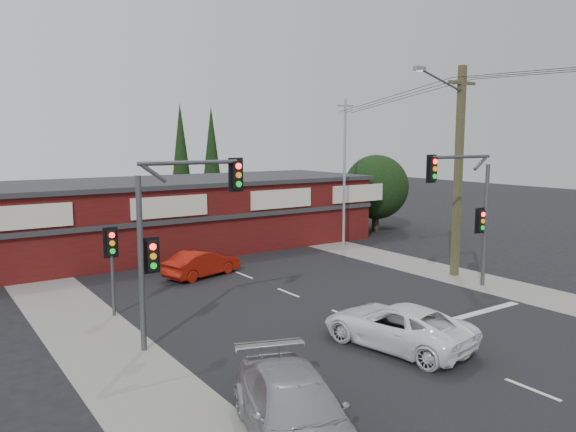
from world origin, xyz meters
TOP-DOWN VIEW (x-y plane):
  - ground at (0.00, 0.00)m, footprint 120.00×120.00m
  - road_strip at (0.00, 5.00)m, footprint 14.00×70.00m
  - verge_left at (-8.50, 5.00)m, footprint 3.00×70.00m
  - verge_right at (8.50, 5.00)m, footprint 3.00×70.00m
  - stop_line at (3.50, -1.50)m, footprint 6.50×0.35m
  - white_suv at (-0.70, -2.23)m, footprint 3.20×5.32m
  - silver_suv at (-6.72, -5.16)m, footprint 3.69×5.59m
  - red_sedan at (-1.77, 9.74)m, footprint 4.16×2.45m
  - lane_dashes at (0.00, 6.85)m, footprint 0.12×51.30m
  - shop_building at (-0.99, 16.99)m, footprint 27.30×8.40m
  - tree_cluster at (14.69, 15.44)m, footprint 5.90×5.10m
  - conifer_near at (3.50, 24.00)m, footprint 1.80×1.80m
  - conifer_far at (7.00, 26.00)m, footprint 1.80×1.80m
  - traffic_mast_left at (-6.43, 2.00)m, footprint 3.77×0.27m
  - traffic_mast_right at (6.86, 1.00)m, footprint 3.96×0.27m
  - pedestal_signal at (-7.20, 6.01)m, footprint 0.55×0.27m
  - utility_pole at (8.36, 2.99)m, footprint 4.38×0.59m
  - steel_pole at (9.00, 12.00)m, footprint 1.20×0.16m

SIDE VIEW (x-z plane):
  - ground at x=0.00m, z-range 0.00..0.00m
  - road_strip at x=0.00m, z-range 0.00..0.01m
  - verge_left at x=-8.50m, z-range 0.00..0.02m
  - verge_right at x=8.50m, z-range 0.00..0.02m
  - lane_dashes at x=0.00m, z-range 0.01..0.02m
  - stop_line at x=3.50m, z-range 0.01..0.02m
  - red_sedan at x=-1.77m, z-range 0.00..1.30m
  - white_suv at x=-0.70m, z-range 0.00..1.38m
  - silver_suv at x=-6.72m, z-range 0.00..1.50m
  - shop_building at x=-0.99m, z-range 0.02..4.25m
  - pedestal_signal at x=-7.20m, z-range 0.72..4.09m
  - tree_cluster at x=14.69m, z-range 0.15..5.65m
  - traffic_mast_left at x=-6.43m, z-range 0.94..6.92m
  - traffic_mast_right at x=6.86m, z-range 0.96..6.93m
  - steel_pole at x=9.00m, z-range 0.20..9.20m
  - utility_pole at x=8.36m, z-range 0.40..10.40m
  - conifer_near at x=3.50m, z-range 0.85..10.10m
  - conifer_far at x=7.00m, z-range 0.85..10.10m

